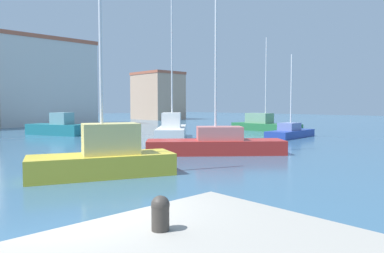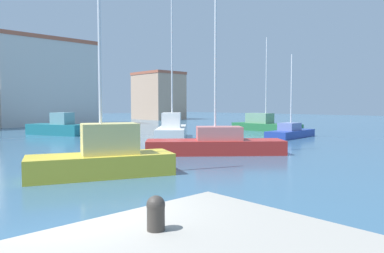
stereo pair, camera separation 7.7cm
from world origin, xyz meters
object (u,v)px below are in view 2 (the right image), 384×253
(mooring_bollard, at_px, (156,212))
(sailboat_red_inner_mooring, at_px, (216,143))
(motorboat_teal_center_channel, at_px, (58,128))
(sailboat_blue_outer_mooring, at_px, (290,132))
(sailboat_green_mid_harbor, at_px, (264,124))
(sailboat_white_behind_lamppost, at_px, (172,130))
(sailboat_yellow_near_pier, at_px, (104,157))

(mooring_bollard, relative_size, sailboat_red_inner_mooring, 0.04)
(mooring_bollard, height_order, motorboat_teal_center_channel, motorboat_teal_center_channel)
(motorboat_teal_center_channel, bearing_deg, sailboat_red_inner_mooring, -86.19)
(sailboat_blue_outer_mooring, bearing_deg, motorboat_teal_center_channel, 129.78)
(sailboat_red_inner_mooring, bearing_deg, sailboat_green_mid_harbor, 27.78)
(motorboat_teal_center_channel, height_order, sailboat_white_behind_lamppost, sailboat_white_behind_lamppost)
(mooring_bollard, relative_size, sailboat_blue_outer_mooring, 0.07)
(sailboat_yellow_near_pier, height_order, sailboat_blue_outer_mooring, sailboat_yellow_near_pier)
(sailboat_yellow_near_pier, bearing_deg, sailboat_white_behind_lamppost, 40.20)
(sailboat_green_mid_harbor, distance_m, sailboat_white_behind_lamppost, 13.41)
(sailboat_green_mid_harbor, xyz_separation_m, sailboat_blue_outer_mooring, (-5.13, -6.38, -0.19))
(sailboat_red_inner_mooring, bearing_deg, sailboat_white_behind_lamppost, 65.53)
(sailboat_green_mid_harbor, relative_size, sailboat_white_behind_lamppost, 0.80)
(sailboat_yellow_near_pier, height_order, sailboat_red_inner_mooring, sailboat_red_inner_mooring)
(sailboat_green_mid_harbor, xyz_separation_m, sailboat_white_behind_lamppost, (-13.39, -0.59, 0.07))
(motorboat_teal_center_channel, bearing_deg, sailboat_yellow_near_pier, -107.89)
(mooring_bollard, xyz_separation_m, motorboat_teal_center_channel, (10.42, 28.63, -0.60))
(sailboat_yellow_near_pier, bearing_deg, sailboat_red_inner_mooring, 9.60)
(sailboat_red_inner_mooring, height_order, motorboat_teal_center_channel, sailboat_red_inner_mooring)
(sailboat_green_mid_harbor, bearing_deg, sailboat_blue_outer_mooring, -128.81)
(sailboat_green_mid_harbor, distance_m, sailboat_red_inner_mooring, 19.51)
(sailboat_blue_outer_mooring, xyz_separation_m, motorboat_teal_center_channel, (-13.38, 16.07, 0.22))
(sailboat_red_inner_mooring, bearing_deg, sailboat_yellow_near_pier, -170.40)
(mooring_bollard, relative_size, motorboat_teal_center_channel, 0.08)
(mooring_bollard, bearing_deg, sailboat_blue_outer_mooring, 27.82)
(sailboat_green_mid_harbor, bearing_deg, sailboat_red_inner_mooring, -152.22)
(sailboat_blue_outer_mooring, xyz_separation_m, sailboat_red_inner_mooring, (-12.13, -2.72, 0.13))
(sailboat_blue_outer_mooring, bearing_deg, sailboat_green_mid_harbor, 51.19)
(sailboat_green_mid_harbor, relative_size, motorboat_teal_center_channel, 1.63)
(mooring_bollard, distance_m, sailboat_yellow_near_pier, 9.41)
(sailboat_green_mid_harbor, distance_m, motorboat_teal_center_channel, 20.90)
(sailboat_yellow_near_pier, distance_m, sailboat_white_behind_lamppost, 15.20)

